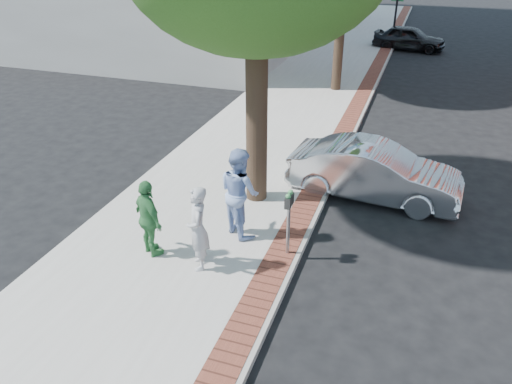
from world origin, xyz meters
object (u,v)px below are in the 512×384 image
at_px(person_gray, 198,229).
at_px(person_officer, 240,192).
at_px(parking_meter, 289,210).
at_px(person_green, 149,219).
at_px(sedan_silver, 374,172).
at_px(bg_car, 409,38).

relative_size(person_gray, person_officer, 0.88).
distance_m(parking_meter, person_green, 2.87).
bearing_deg(parking_meter, person_green, -160.79).
xyz_separation_m(person_gray, sedan_silver, (2.91, 4.40, -0.33)).
relative_size(parking_meter, person_gray, 0.82).
bearing_deg(person_gray, parking_meter, 96.14).
bearing_deg(sedan_silver, person_gray, 151.67).
bearing_deg(bg_car, parking_meter, -175.39).
distance_m(parking_meter, bg_car, 21.63).
distance_m(person_officer, person_green, 2.04).
bearing_deg(person_gray, bg_car, 146.61).
bearing_deg(person_green, bg_car, -65.58).
xyz_separation_m(person_gray, bg_car, (2.60, 22.61, -0.38)).
xyz_separation_m(person_gray, person_green, (-1.14, 0.07, -0.04)).
relative_size(parking_meter, sedan_silver, 0.34).
relative_size(person_green, sedan_silver, 0.39).
relative_size(person_green, bg_car, 0.44).
bearing_deg(bg_car, person_officer, -178.82).
height_order(parking_meter, bg_car, parking_meter).
relative_size(parking_meter, person_officer, 0.73).
distance_m(parking_meter, sedan_silver, 3.68).
bearing_deg(bg_car, person_gray, -179.21).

